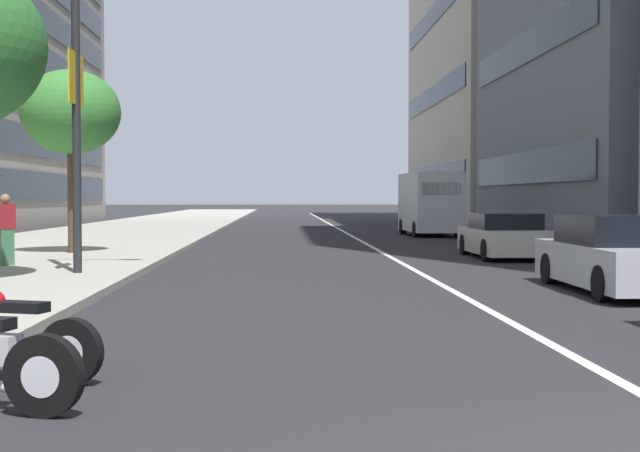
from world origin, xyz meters
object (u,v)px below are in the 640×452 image
delivery_van_ahead (430,202)px  street_tree_mid_sidewalk (71,113)px  street_lamp_with_banners (92,40)px  pedestrian_on_plaza (6,229)px  car_following_behind (617,256)px  car_mid_block_traffic (504,237)px

delivery_van_ahead → street_tree_mid_sidewalk: street_tree_mid_sidewalk is taller
street_lamp_with_banners → pedestrian_on_plaza: 5.22m
car_following_behind → street_tree_mid_sidewalk: (9.57, 12.26, 3.53)m
pedestrian_on_plaza → car_following_behind: bearing=-152.8°
car_mid_block_traffic → delivery_van_ahead: (14.44, -0.34, 0.90)m
car_following_behind → street_lamp_with_banners: 11.47m
car_mid_block_traffic → delivery_van_ahead: size_ratio=0.82×
car_mid_block_traffic → pedestrian_on_plaza: bearing=107.4°
car_mid_block_traffic → street_lamp_with_banners: (-6.14, 10.43, 4.46)m
street_lamp_with_banners → pedestrian_on_plaza: size_ratio=4.94×
street_tree_mid_sidewalk → pedestrian_on_plaza: bearing=174.6°
delivery_van_ahead → street_tree_mid_sidewalk: 19.06m
street_tree_mid_sidewalk → pedestrian_on_plaza: size_ratio=3.13×
delivery_van_ahead → street_tree_mid_sidewalk: bearing=135.7°
street_lamp_with_banners → pedestrian_on_plaza: bearing=49.7°
pedestrian_on_plaza → delivery_van_ahead: bearing=-77.3°
car_following_behind → pedestrian_on_plaza: 13.63m
street_tree_mid_sidewalk → pedestrian_on_plaza: (-4.63, 0.44, -3.19)m
car_following_behind → street_lamp_with_banners: size_ratio=0.57×
pedestrian_on_plaza → street_lamp_with_banners: bearing=-171.8°
car_mid_block_traffic → street_lamp_with_banners: size_ratio=0.51×
car_following_behind → car_mid_block_traffic: 8.98m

